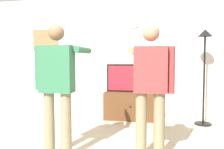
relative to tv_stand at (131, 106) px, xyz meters
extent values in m
cube|color=silver|center=(-0.22, 0.35, 1.06)|extent=(6.40, 0.10, 2.70)
cube|color=brown|center=(0.00, 0.00, 0.00)|extent=(1.14, 0.44, 0.59)
sphere|color=black|center=(0.00, -0.24, 0.03)|extent=(0.04, 0.04, 0.04)
cube|color=black|center=(0.00, 0.05, 0.59)|extent=(1.08, 0.06, 0.59)
cube|color=maroon|center=(0.00, 0.02, 0.59)|extent=(1.02, 0.01, 0.53)
cylinder|color=white|center=(0.00, 0.29, 1.82)|extent=(0.28, 0.03, 0.28)
cube|color=#997047|center=(-2.09, 0.30, 1.46)|extent=(0.63, 0.04, 0.49)
cylinder|color=black|center=(1.43, -0.15, -0.28)|extent=(0.32, 0.32, 0.03)
cylinder|color=black|center=(1.43, -0.15, 0.58)|extent=(0.04, 0.04, 1.69)
cone|color=black|center=(1.43, -0.15, 1.50)|extent=(0.28, 0.28, 0.14)
cylinder|color=gray|center=(-0.86, -2.12, 0.13)|extent=(0.14, 0.14, 0.86)
cylinder|color=gray|center=(-0.62, -2.12, 0.13)|extent=(0.14, 0.14, 0.86)
cube|color=#33724C|center=(-0.74, -2.12, 0.87)|extent=(0.43, 0.22, 0.61)
sphere|color=#8C6647|center=(-0.74, -2.12, 1.34)|extent=(0.21, 0.21, 0.21)
cylinder|color=#33724C|center=(-1.00, -2.12, 0.88)|extent=(0.09, 0.09, 0.58)
cylinder|color=#33724C|center=(-0.48, -1.83, 1.12)|extent=(0.09, 0.58, 0.09)
cube|color=white|center=(-0.48, -1.51, 1.12)|extent=(0.04, 0.12, 0.04)
cylinder|color=gray|center=(0.34, -2.01, 0.14)|extent=(0.14, 0.14, 0.87)
cylinder|color=gray|center=(0.56, -2.01, 0.14)|extent=(0.14, 0.14, 0.87)
cube|color=#A53838|center=(0.45, -2.01, 0.86)|extent=(0.41, 0.22, 0.57)
sphere|color=tan|center=(0.45, -2.01, 1.32)|extent=(0.21, 0.21, 0.21)
cylinder|color=tan|center=(0.20, -1.72, 1.10)|extent=(0.09, 0.58, 0.09)
cube|color=white|center=(0.20, -1.40, 1.10)|extent=(0.04, 0.12, 0.04)
cylinder|color=#A53838|center=(0.70, -2.01, 0.86)|extent=(0.09, 0.09, 0.58)
camera|label=1|loc=(0.53, -4.98, 0.99)|focal=37.82mm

